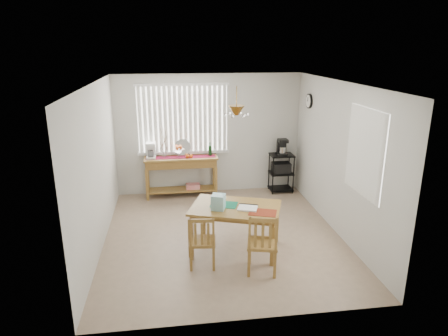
{
  "coord_description": "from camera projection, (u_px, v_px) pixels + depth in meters",
  "views": [
    {
      "loc": [
        -0.84,
        -6.22,
        3.16
      ],
      "look_at": [
        0.1,
        0.55,
        1.05
      ],
      "focal_mm": 32.0,
      "sensor_mm": 36.0,
      "label": 1
    }
  ],
  "objects": [
    {
      "name": "wire_cart",
      "position": [
        281.0,
        169.0,
        8.88
      ],
      "size": [
        0.5,
        0.4,
        0.86
      ],
      "color": "black",
      "rests_on": "ground"
    },
    {
      "name": "chair_right",
      "position": [
        262.0,
        244.0,
        5.67
      ],
      "size": [
        0.51,
        0.51,
        0.92
      ],
      "color": "olive",
      "rests_on": "ground"
    },
    {
      "name": "sideboard_items",
      "position": [
        168.0,
        151.0,
        8.43
      ],
      "size": [
        1.48,
        0.37,
        0.67
      ],
      "color": "maroon",
      "rests_on": "sideboard"
    },
    {
      "name": "cart_items",
      "position": [
        282.0,
        147.0,
        8.74
      ],
      "size": [
        0.2,
        0.24,
        0.35
      ],
      "color": "black",
      "rests_on": "wire_cart"
    },
    {
      "name": "table_items",
      "position": [
        226.0,
        204.0,
        6.14
      ],
      "size": [
        1.02,
        0.81,
        0.24
      ],
      "color": "#136F4F",
      "rests_on": "dining_table"
    },
    {
      "name": "room_shell",
      "position": [
        223.0,
        140.0,
        6.45
      ],
      "size": [
        4.2,
        4.7,
        2.7
      ],
      "color": "beige",
      "rests_on": "ground"
    },
    {
      "name": "ground",
      "position": [
        223.0,
        235.0,
        6.93
      ],
      "size": [
        4.0,
        4.5,
        0.01
      ],
      "primitive_type": "cube",
      "color": "#9E846B"
    },
    {
      "name": "dining_table",
      "position": [
        236.0,
        212.0,
        6.27
      ],
      "size": [
        1.59,
        1.29,
        0.74
      ],
      "color": "olive",
      "rests_on": "ground"
    },
    {
      "name": "chair_left",
      "position": [
        202.0,
        242.0,
        5.84
      ],
      "size": [
        0.42,
        0.42,
        0.83
      ],
      "color": "olive",
      "rests_on": "ground"
    },
    {
      "name": "sideboard",
      "position": [
        182.0,
        167.0,
        8.56
      ],
      "size": [
        1.56,
        0.44,
        0.88
      ],
      "color": "olive",
      "rests_on": "ground"
    }
  ]
}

